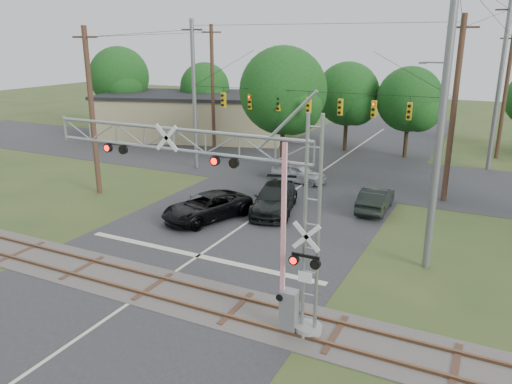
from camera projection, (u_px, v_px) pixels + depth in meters
The scene contains 14 objects.
ground at pixel (121, 309), 19.36m from camera, with size 160.00×160.00×0.00m, color #2F431F.
road_main at pixel (242, 226), 27.90m from camera, with size 14.00×90.00×0.02m, color #252628.
road_cross at pixel (324, 170), 39.88m from camera, with size 90.00×12.00×0.02m, color #252628.
railroad_track at pixel (153, 287), 21.06m from camera, with size 90.00×3.20×0.17m.
crossing_gantry at pixel (223, 192), 17.74m from camera, with size 11.43×1.00×7.85m.
traffic_signal_span at pixel (321, 104), 34.40m from camera, with size 19.34×0.36×11.50m.
pickup_black at pixel (207, 207), 28.79m from camera, with size 2.52×5.47×1.52m, color black.
car_dark at pixel (275, 199), 30.07m from camera, with size 2.29×5.63×1.63m, color black.
sedan_silver at pixel (298, 173), 36.31m from camera, with size 1.65×4.09×1.39m, color #9FA1A6.
suv_dark at pixel (376, 199), 30.29m from camera, with size 1.55×4.46×1.47m, color black.
commercial_building at pixel (195, 115), 52.87m from camera, with size 21.42×15.06×4.54m.
streetlight at pixel (443, 113), 36.80m from camera, with size 2.29×0.24×8.59m.
utility_poles at pixel (353, 98), 35.54m from camera, with size 26.33×25.82×13.14m.
treeline at pixel (341, 93), 43.48m from camera, with size 55.63×28.45×9.61m.
Camera 1 is at (12.35, -13.01, 10.06)m, focal length 35.00 mm.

